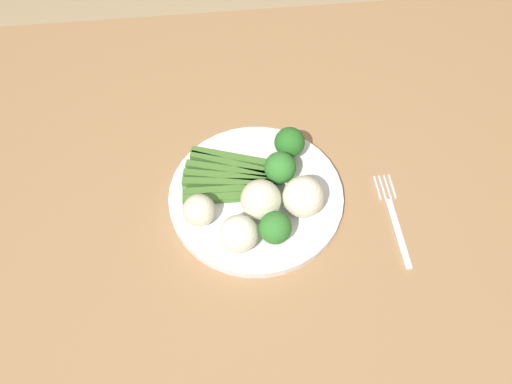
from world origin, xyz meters
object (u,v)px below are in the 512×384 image
(broccoli_near_center, at_px, (272,229))
(broccoli_outer_edge, at_px, (280,169))
(dining_table, at_px, (265,221))
(cauliflower_left, at_px, (199,210))
(broccoli_right, at_px, (290,143))
(cauliflower_near_fork, at_px, (239,234))
(plate, at_px, (256,196))
(asparagus_bundle, at_px, (229,177))
(fork, at_px, (394,218))
(cauliflower_back, at_px, (304,197))
(cauliflower_front, at_px, (261,200))

(broccoli_near_center, height_order, broccoli_outer_edge, broccoli_outer_edge)
(dining_table, relative_size, cauliflower_left, 28.01)
(dining_table, bearing_deg, broccoli_near_center, -92.53)
(broccoli_right, xyz_separation_m, cauliflower_near_fork, (-0.09, -0.15, -0.01))
(cauliflower_near_fork, bearing_deg, plate, 68.32)
(broccoli_right, bearing_deg, plate, -131.58)
(asparagus_bundle, relative_size, fork, 0.91)
(fork, bearing_deg, cauliflower_back, 79.01)
(broccoli_near_center, bearing_deg, asparagus_bundle, 115.19)
(dining_table, xyz_separation_m, fork, (0.19, -0.08, 0.11))
(broccoli_near_center, xyz_separation_m, fork, (0.19, 0.02, -0.05))
(dining_table, relative_size, cauliflower_near_fork, 24.55)
(broccoli_outer_edge, height_order, cauliflower_left, broccoli_outer_edge)
(cauliflower_front, bearing_deg, cauliflower_back, -2.10)
(dining_table, bearing_deg, cauliflower_near_fork, -116.57)
(cauliflower_near_fork, bearing_deg, broccoli_outer_edge, 54.53)
(dining_table, height_order, cauliflower_near_fork, cauliflower_near_fork)
(plate, bearing_deg, broccoli_outer_edge, 24.78)
(cauliflower_front, relative_size, fork, 0.37)
(dining_table, height_order, cauliflower_back, cauliflower_back)
(broccoli_near_center, relative_size, cauliflower_back, 0.92)
(dining_table, bearing_deg, broccoli_right, 48.85)
(asparagus_bundle, height_order, cauliflower_near_fork, cauliflower_near_fork)
(broccoli_outer_edge, distance_m, cauliflower_front, 0.06)
(dining_table, xyz_separation_m, cauliflower_front, (-0.01, -0.05, 0.15))
(dining_table, height_order, plate, plate)
(cauliflower_back, bearing_deg, broccoli_near_center, -136.91)
(cauliflower_front, distance_m, cauliflower_left, 0.09)
(asparagus_bundle, xyz_separation_m, cauliflower_near_fork, (0.01, -0.11, 0.02))
(cauliflower_back, relative_size, fork, 0.38)
(broccoli_right, relative_size, cauliflower_near_fork, 1.06)
(fork, bearing_deg, plate, 73.60)
(broccoli_outer_edge, relative_size, cauliflower_left, 1.23)
(plate, height_order, cauliflower_left, cauliflower_left)
(plate, xyz_separation_m, broccoli_outer_edge, (0.04, 0.02, 0.04))
(dining_table, bearing_deg, fork, -22.73)
(plate, distance_m, asparagus_bundle, 0.05)
(plate, distance_m, fork, 0.21)
(broccoli_near_center, distance_m, cauliflower_back, 0.07)
(plate, height_order, cauliflower_near_fork, cauliflower_near_fork)
(asparagus_bundle, xyz_separation_m, fork, (0.24, -0.09, -0.02))
(cauliflower_front, xyz_separation_m, cauliflower_near_fork, (-0.04, -0.05, -0.00))
(dining_table, distance_m, broccoli_near_center, 0.19)
(asparagus_bundle, bearing_deg, cauliflower_near_fork, 105.05)
(cauliflower_front, xyz_separation_m, cauliflower_left, (-0.09, -0.01, -0.01))
(asparagus_bundle, distance_m, cauliflower_left, 0.08)
(broccoli_outer_edge, distance_m, cauliflower_back, 0.06)
(dining_table, relative_size, broccoli_outer_edge, 22.75)
(cauliflower_front, xyz_separation_m, fork, (0.20, -0.03, -0.04))
(asparagus_bundle, relative_size, broccoli_right, 2.54)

